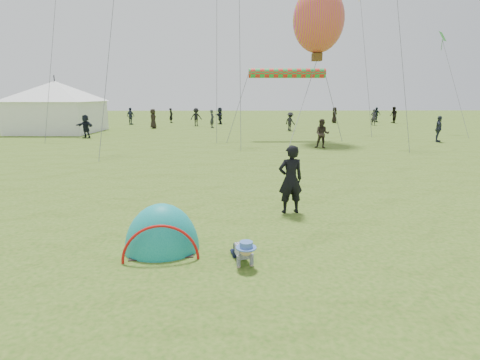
{
  "coord_description": "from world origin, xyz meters",
  "views": [
    {
      "loc": [
        -1.36,
        -5.79,
        3.01
      ],
      "look_at": [
        -1.14,
        3.03,
        1.0
      ],
      "focal_mm": 28.0,
      "sensor_mm": 36.0,
      "label": 1
    }
  ],
  "objects_px": {
    "event_marquee": "(57,105)",
    "balloon_kite": "(318,24)",
    "popup_tent": "(163,250)",
    "crawling_toddler": "(243,251)",
    "standing_adult": "(291,179)"
  },
  "relations": [
    {
      "from": "event_marquee",
      "to": "balloon_kite",
      "type": "bearing_deg",
      "value": -15.62
    },
    {
      "from": "balloon_kite",
      "to": "event_marquee",
      "type": "bearing_deg",
      "value": 162.15
    },
    {
      "from": "popup_tent",
      "to": "event_marquee",
      "type": "distance_m",
      "value": 27.77
    },
    {
      "from": "popup_tent",
      "to": "balloon_kite",
      "type": "bearing_deg",
      "value": 62.14
    },
    {
      "from": "popup_tent",
      "to": "balloon_kite",
      "type": "xyz_separation_m",
      "value": [
        6.96,
        18.15,
        7.42
      ]
    },
    {
      "from": "crawling_toddler",
      "to": "popup_tent",
      "type": "distance_m",
      "value": 1.75
    },
    {
      "from": "standing_adult",
      "to": "event_marquee",
      "type": "xyz_separation_m",
      "value": [
        -15.74,
        22.17,
        1.32
      ]
    },
    {
      "from": "crawling_toddler",
      "to": "balloon_kite",
      "type": "bearing_deg",
      "value": 61.19
    },
    {
      "from": "popup_tent",
      "to": "event_marquee",
      "type": "relative_size",
      "value": 0.29
    },
    {
      "from": "balloon_kite",
      "to": "crawling_toddler",
      "type": "bearing_deg",
      "value": -105.93
    },
    {
      "from": "crawling_toddler",
      "to": "event_marquee",
      "type": "height_order",
      "value": "event_marquee"
    },
    {
      "from": "crawling_toddler",
      "to": "event_marquee",
      "type": "distance_m",
      "value": 29.1
    },
    {
      "from": "standing_adult",
      "to": "crawling_toddler",
      "type": "bearing_deg",
      "value": 56.32
    },
    {
      "from": "popup_tent",
      "to": "standing_adult",
      "type": "xyz_separation_m",
      "value": [
        2.91,
        2.36,
        0.89
      ]
    },
    {
      "from": "crawling_toddler",
      "to": "balloon_kite",
      "type": "distance_m",
      "value": 20.84
    }
  ]
}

